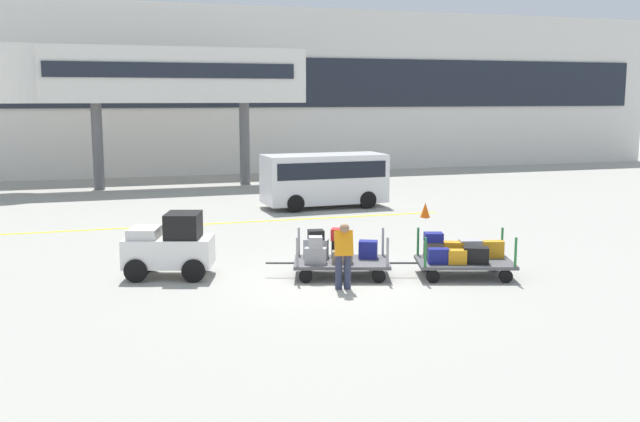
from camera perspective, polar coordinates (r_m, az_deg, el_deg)
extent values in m
plane|color=#9E9B91|center=(17.42, 1.36, -5.55)|extent=(120.00, 120.00, 0.00)
cube|color=yellow|center=(25.31, -12.19, -1.17)|extent=(20.36, 0.35, 0.01)
cube|color=silver|center=(42.30, -10.34, 9.22)|extent=(60.52, 2.40, 9.35)
cube|color=#1E232D|center=(41.07, -10.12, 9.89)|extent=(57.50, 0.12, 2.80)
cube|color=silver|center=(36.17, -11.53, 10.33)|extent=(12.79, 2.20, 2.60)
cylinder|color=silver|center=(36.08, -22.80, 9.83)|extent=(3.00, 3.00, 2.60)
cube|color=#1E232D|center=(35.05, -11.34, 10.71)|extent=(11.51, 0.08, 0.70)
cylinder|color=#59595B|center=(36.02, -16.95, 4.83)|extent=(0.50, 0.50, 4.05)
cylinder|color=#59595B|center=(36.79, -5.90, 5.25)|extent=(0.50, 0.50, 4.05)
cube|color=white|center=(18.14, -11.70, -3.10)|extent=(2.33, 1.69, 0.70)
cube|color=black|center=(17.95, -10.62, -1.09)|extent=(1.06, 1.19, 0.60)
cube|color=silver|center=(18.18, -13.54, -1.63)|extent=(0.95, 1.10, 0.24)
cylinder|color=black|center=(18.86, -13.39, -3.79)|extent=(0.59, 0.34, 0.56)
cylinder|color=black|center=(17.87, -14.16, -4.52)|extent=(0.59, 0.34, 0.56)
cylinder|color=black|center=(18.59, -9.28, -3.85)|extent=(0.59, 0.34, 0.56)
cylinder|color=black|center=(17.59, -9.83, -4.60)|extent=(0.59, 0.34, 0.56)
cube|color=#4C4C4F|center=(17.83, 1.69, -4.02)|extent=(2.62, 2.03, 0.08)
cylinder|color=gray|center=(18.38, -1.66, -2.38)|extent=(0.06, 0.06, 0.70)
cylinder|color=gray|center=(17.12, -1.79, -3.23)|extent=(0.06, 0.06, 0.70)
cylinder|color=gray|center=(18.44, 4.93, -2.37)|extent=(0.06, 0.06, 0.70)
cylinder|color=gray|center=(17.18, 5.30, -3.22)|extent=(0.06, 0.06, 0.70)
cylinder|color=black|center=(18.45, -1.05, -4.21)|extent=(0.34, 0.19, 0.32)
cylinder|color=black|center=(17.29, -1.12, -5.11)|extent=(0.34, 0.19, 0.32)
cylinder|color=black|center=(18.50, 4.31, -4.20)|extent=(0.34, 0.19, 0.32)
cylinder|color=black|center=(17.35, 4.61, -5.09)|extent=(0.34, 0.19, 0.32)
cylinder|color=#333333|center=(17.85, -3.14, -4.08)|extent=(0.68, 0.26, 0.05)
cube|color=#99999E|center=(18.09, -0.32, -2.94)|extent=(0.66, 0.52, 0.47)
cube|color=#99999E|center=(17.48, -0.35, -3.50)|extent=(0.58, 0.43, 0.38)
cube|color=black|center=(18.10, 1.55, -2.97)|extent=(0.47, 0.39, 0.45)
cube|color=#726651|center=(17.50, 1.76, -3.63)|extent=(0.55, 0.42, 0.30)
cube|color=navy|center=(18.07, 3.77, -3.02)|extent=(0.55, 0.49, 0.44)
cube|color=black|center=(18.02, -0.32, -1.86)|extent=(0.42, 0.39, 0.23)
cube|color=#99999E|center=(17.41, -0.35, -2.45)|extent=(0.40, 0.40, 0.28)
cube|color=red|center=(18.03, 1.55, -1.83)|extent=(0.52, 0.49, 0.28)
cube|color=#4C4C4F|center=(18.17, 11.21, -3.94)|extent=(2.62, 2.03, 0.08)
cylinder|color=#237033|center=(18.54, 7.66, -2.36)|extent=(0.06, 0.06, 0.70)
cylinder|color=#237033|center=(17.29, 8.22, -3.20)|extent=(0.06, 0.06, 0.70)
cylinder|color=#237033|center=(18.93, 14.02, -2.31)|extent=(0.06, 0.06, 0.70)
cylinder|color=#237033|center=(17.71, 15.02, -3.12)|extent=(0.06, 0.06, 0.70)
cylinder|color=black|center=(18.64, 8.23, -4.17)|extent=(0.34, 0.19, 0.32)
cylinder|color=black|center=(17.50, 8.79, -5.05)|extent=(0.34, 0.19, 0.32)
cylinder|color=black|center=(18.96, 13.41, -4.10)|extent=(0.34, 0.19, 0.32)
cylinder|color=black|center=(17.84, 14.29, -4.95)|extent=(0.34, 0.19, 0.32)
cylinder|color=#333333|center=(17.94, 6.50, -4.06)|extent=(0.68, 0.26, 0.05)
cube|color=#726651|center=(18.31, 8.83, -3.00)|extent=(0.54, 0.41, 0.41)
cube|color=navy|center=(17.69, 9.22, -3.49)|extent=(0.55, 0.39, 0.37)
cube|color=orange|center=(18.41, 10.37, -2.99)|extent=(0.57, 0.47, 0.40)
cube|color=orange|center=(17.75, 10.64, -3.53)|extent=(0.50, 0.40, 0.34)
cube|color=#99999E|center=(18.50, 11.66, -2.90)|extent=(0.61, 0.45, 0.44)
cube|color=black|center=(17.90, 12.07, -3.39)|extent=(0.68, 0.57, 0.39)
cube|color=orange|center=(18.62, 13.26, -2.92)|extent=(0.60, 0.40, 0.42)
cube|color=navy|center=(18.25, 8.85, -2.03)|extent=(0.53, 0.47, 0.22)
cylinder|color=#2D334C|center=(16.69, 1.47, -4.74)|extent=(0.16, 0.16, 0.82)
cylinder|color=#2D334C|center=(16.71, 2.15, -4.73)|extent=(0.16, 0.16, 0.82)
cube|color=orange|center=(16.46, 1.86, -2.53)|extent=(0.48, 0.50, 0.61)
sphere|color=#8C6647|center=(16.27, 1.92, -1.35)|extent=(0.22, 0.22, 0.22)
cube|color=silver|center=(28.91, 0.33, 2.56)|extent=(4.86, 2.05, 1.90)
cube|color=black|center=(28.87, 0.34, 3.35)|extent=(4.47, 2.07, 0.64)
cylinder|color=black|center=(27.72, -1.95, 0.60)|extent=(0.69, 0.26, 0.68)
cylinder|color=black|center=(28.75, 3.72, 0.88)|extent=(0.69, 0.26, 0.68)
cone|color=#EA590F|center=(22.35, -11.81, -1.78)|extent=(0.36, 0.36, 0.55)
cone|color=#EA590F|center=(26.80, 8.21, 0.08)|extent=(0.36, 0.36, 0.55)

